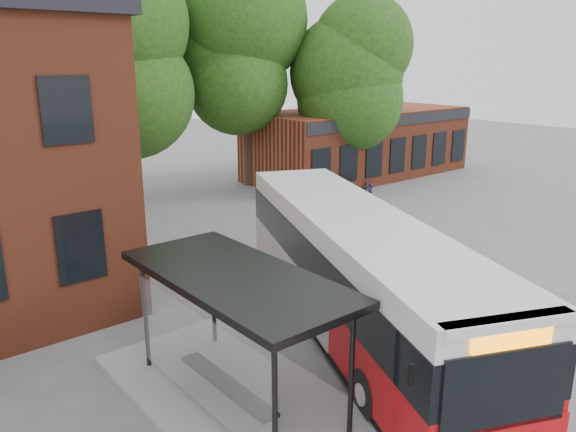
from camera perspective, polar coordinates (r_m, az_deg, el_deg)
ground at (r=15.75m, az=6.65°, el=-10.68°), size 100.00×100.00×0.00m
shop_row at (r=34.99m, az=7.24°, el=7.41°), size 14.00×6.20×4.00m
bus_shelter at (r=11.78m, az=-5.13°, el=-12.29°), size 3.60×7.00×2.90m
bike_rail at (r=28.56m, az=5.08°, el=1.90°), size 5.20×0.10×0.38m
tree_1 at (r=28.99m, az=-17.01°, el=11.53°), size 7.92×7.92×10.40m
tree_2 at (r=31.54m, az=-4.27°, el=12.98°), size 7.92×7.92×11.00m
tree_3 at (r=31.90m, az=7.56°, el=11.37°), size 7.04×7.04×9.28m
city_bus at (r=14.72m, az=6.86°, el=-5.87°), size 7.54×12.46×3.17m
bicycle_0 at (r=27.09m, az=0.37°, el=1.68°), size 1.64×1.01×0.82m
bicycle_1 at (r=26.88m, az=4.31°, el=1.65°), size 1.60×0.71×0.93m
bicycle_2 at (r=28.07m, az=5.11°, el=2.22°), size 1.81×0.79×0.92m
bicycle_3 at (r=27.67m, az=4.81°, el=2.16°), size 1.79×0.98×1.04m
bicycle_4 at (r=28.94m, az=6.88°, el=2.59°), size 1.86×1.30×0.93m
bicycle_5 at (r=28.94m, az=5.20°, el=2.63°), size 1.58×0.96×0.92m
bicycle_6 at (r=29.86m, az=5.46°, el=3.10°), size 1.98×1.16×0.98m
bicycle_7 at (r=29.28m, az=8.06°, el=2.68°), size 1.55×1.02×0.91m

